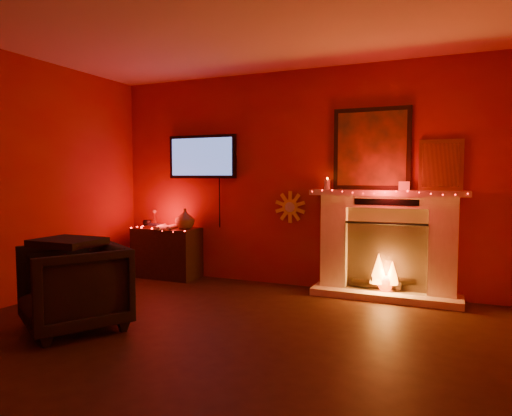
{
  "coord_description": "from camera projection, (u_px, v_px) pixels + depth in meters",
  "views": [
    {
      "loc": [
        1.82,
        -2.96,
        1.39
      ],
      "look_at": [
        -0.18,
        1.7,
        1.03
      ],
      "focal_mm": 32.0,
      "sensor_mm": 36.0,
      "label": 1
    }
  ],
  "objects": [
    {
      "name": "room",
      "position": [
        189.0,
        181.0,
        3.43
      ],
      "size": [
        5.0,
        5.0,
        5.0
      ],
      "color": "black",
      "rests_on": "ground"
    },
    {
      "name": "fireplace",
      "position": [
        386.0,
        234.0,
        5.21
      ],
      "size": [
        1.72,
        0.4,
        2.18
      ],
      "color": "#EEDEC8",
      "rests_on": "floor"
    },
    {
      "name": "tv",
      "position": [
        202.0,
        157.0,
        6.17
      ],
      "size": [
        1.0,
        0.07,
        1.24
      ],
      "color": "black",
      "rests_on": "room"
    },
    {
      "name": "sunburst_clock",
      "position": [
        290.0,
        207.0,
        5.75
      ],
      "size": [
        0.4,
        0.03,
        0.4
      ],
      "color": "yellow",
      "rests_on": "room"
    },
    {
      "name": "console_table",
      "position": [
        168.0,
        250.0,
        6.26
      ],
      "size": [
        0.89,
        0.52,
        0.95
      ],
      "color": "black",
      "rests_on": "floor"
    },
    {
      "name": "armchair",
      "position": [
        74.0,
        287.0,
        4.12
      ],
      "size": [
        1.15,
        1.16,
        0.78
      ],
      "primitive_type": "imported",
      "rotation": [
        0.0,
        0.0,
        -0.55
      ],
      "color": "black",
      "rests_on": "floor"
    }
  ]
}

